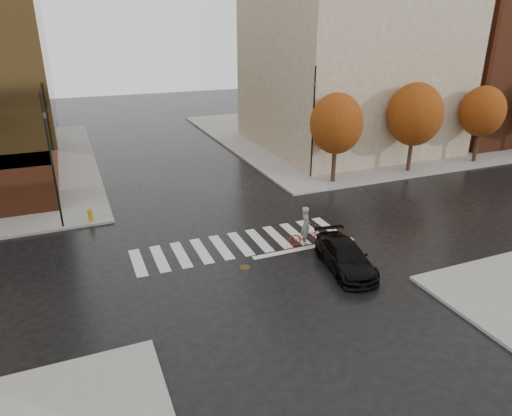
{
  "coord_description": "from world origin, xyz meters",
  "views": [
    {
      "loc": [
        -7.73,
        -20.36,
        11.13
      ],
      "look_at": [
        0.87,
        0.41,
        2.0
      ],
      "focal_mm": 32.0,
      "sensor_mm": 36.0,
      "label": 1
    }
  ],
  "objects_px": {
    "traffic_light_nw": "(50,153)",
    "traffic_light_ne": "(313,114)",
    "cyclist": "(306,232)",
    "sedan": "(345,256)",
    "fire_hydrant": "(90,214)"
  },
  "relations": [
    {
      "from": "cyclist",
      "to": "traffic_light_ne",
      "type": "bearing_deg",
      "value": -17.33
    },
    {
      "from": "traffic_light_nw",
      "to": "traffic_light_ne",
      "type": "height_order",
      "value": "traffic_light_ne"
    },
    {
      "from": "traffic_light_ne",
      "to": "traffic_light_nw",
      "type": "bearing_deg",
      "value": 21.45
    },
    {
      "from": "cyclist",
      "to": "traffic_light_nw",
      "type": "height_order",
      "value": "traffic_light_nw"
    },
    {
      "from": "cyclist",
      "to": "traffic_light_ne",
      "type": "xyz_separation_m",
      "value": [
        5.79,
        10.0,
        4.16
      ]
    },
    {
      "from": "fire_hydrant",
      "to": "traffic_light_ne",
      "type": "bearing_deg",
      "value": 8.72
    },
    {
      "from": "sedan",
      "to": "traffic_light_ne",
      "type": "height_order",
      "value": "traffic_light_ne"
    },
    {
      "from": "sedan",
      "to": "traffic_light_nw",
      "type": "distance_m",
      "value": 16.71
    },
    {
      "from": "sedan",
      "to": "traffic_light_nw",
      "type": "bearing_deg",
      "value": 149.8
    },
    {
      "from": "sedan",
      "to": "fire_hydrant",
      "type": "relative_size",
      "value": 5.88
    },
    {
      "from": "cyclist",
      "to": "traffic_light_nw",
      "type": "distance_m",
      "value": 14.61
    },
    {
      "from": "traffic_light_nw",
      "to": "traffic_light_ne",
      "type": "relative_size",
      "value": 0.93
    },
    {
      "from": "traffic_light_nw",
      "to": "traffic_light_ne",
      "type": "xyz_separation_m",
      "value": [
        17.86,
        2.7,
        0.38
      ]
    },
    {
      "from": "traffic_light_nw",
      "to": "cyclist",
      "type": "bearing_deg",
      "value": 40.34
    },
    {
      "from": "sedan",
      "to": "traffic_light_ne",
      "type": "relative_size",
      "value": 0.56
    }
  ]
}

